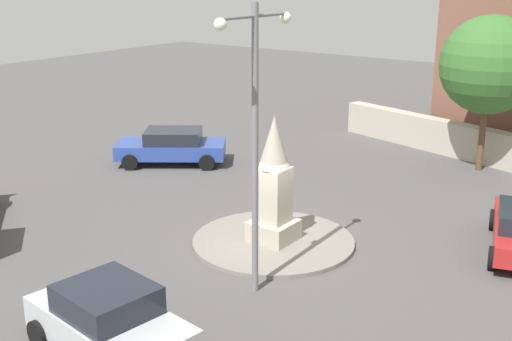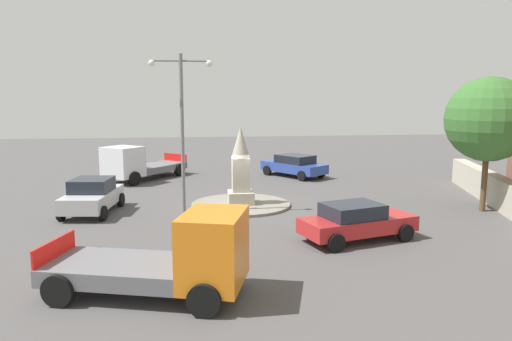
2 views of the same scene
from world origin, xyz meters
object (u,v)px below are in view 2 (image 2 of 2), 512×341
car_silver_approaching (92,196)px  truck_orange_waiting (174,258)px  monument (241,168)px  streetlamp (182,118)px  car_blue_passing (294,165)px  car_red_parked_right (356,221)px  truck_white_parked_left (135,164)px  tree_near_wall (489,119)px

car_silver_approaching → truck_orange_waiting: size_ratio=0.72×
monument → streetlamp: streetlamp is taller
streetlamp → car_blue_passing: 12.21m
car_red_parked_right → car_blue_passing: size_ratio=0.98×
truck_white_parked_left → tree_near_wall: size_ratio=0.93×
truck_orange_waiting → car_blue_passing: bearing=-111.1°
monument → car_silver_approaching: 6.87m
monument → streetlamp: 3.87m
truck_white_parked_left → tree_near_wall: 19.79m
streetlamp → truck_white_parked_left: 9.98m
car_silver_approaching → monument: bearing=-175.2°
truck_white_parked_left → car_blue_passing: bearing=-177.4°
car_red_parked_right → tree_near_wall: tree_near_wall is taller
car_red_parked_right → truck_orange_waiting: (6.39, 4.16, 0.31)m
streetlamp → truck_white_parked_left: size_ratio=1.23×
car_blue_passing → truck_orange_waiting: bearing=68.9°
car_silver_approaching → car_blue_passing: car_silver_approaching is taller
monument → tree_near_wall: (-10.92, 2.48, 2.38)m
tree_near_wall → truck_orange_waiting: bearing=29.7°
car_blue_passing → truck_white_parked_left: 10.13m
car_silver_approaching → car_red_parked_right: bearing=152.0°
car_silver_approaching → truck_white_parked_left: 8.24m
streetlamp → monument: bearing=-154.2°
car_blue_passing → monument: bearing=61.9°
car_blue_passing → tree_near_wall: size_ratio=0.76×
monument → truck_white_parked_left: bearing=-52.6°
tree_near_wall → streetlamp: bearing=-5.0°
monument → car_blue_passing: (-4.31, -8.07, -1.07)m
car_red_parked_right → truck_white_parked_left: 16.66m
monument → tree_near_wall: tree_near_wall is taller
car_blue_passing → tree_near_wall: 12.91m
car_red_parked_right → car_blue_passing: 14.19m
tree_near_wall → car_red_parked_right: bearing=26.5°
car_silver_approaching → truck_orange_waiting: 10.50m
car_silver_approaching → car_red_parked_right: car_silver_approaching is taller
car_red_parked_right → car_blue_passing: bearing=-92.7°
truck_orange_waiting → tree_near_wall: bearing=-150.3°
car_red_parked_right → tree_near_wall: size_ratio=0.74×
car_silver_approaching → tree_near_wall: 18.12m
car_silver_approaching → car_blue_passing: (-11.08, -8.63, -0.04)m
monument → truck_orange_waiting: monument is taller
truck_orange_waiting → tree_near_wall: size_ratio=0.92×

